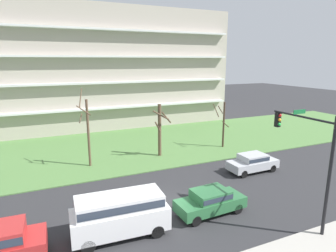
% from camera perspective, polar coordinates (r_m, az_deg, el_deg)
% --- Properties ---
extents(ground, '(160.00, 160.00, 0.00)m').
position_cam_1_polar(ground, '(19.92, -0.34, -15.40)').
color(ground, '#2D2D30').
extents(grass_lawn_strip, '(80.00, 16.00, 0.08)m').
position_cam_1_polar(grass_lawn_strip, '(32.27, -10.49, -4.30)').
color(grass_lawn_strip, '#547F42').
rests_on(grass_lawn_strip, ground).
extents(apartment_building, '(39.67, 11.89, 16.44)m').
position_cam_1_polar(apartment_building, '(44.11, -15.23, 10.81)').
color(apartment_building, '#B2A899').
rests_on(apartment_building, ground).
extents(tree_left, '(1.12, 1.68, 7.04)m').
position_cam_1_polar(tree_left, '(26.53, -15.51, -0.84)').
color(tree_left, brown).
rests_on(tree_left, ground).
extents(tree_center, '(2.10, 1.34, 5.27)m').
position_cam_1_polar(tree_center, '(28.49, -1.57, -0.55)').
color(tree_center, brown).
rests_on(tree_center, ground).
extents(tree_right, '(1.58, 1.86, 5.05)m').
position_cam_1_polar(tree_right, '(32.02, 10.74, 0.51)').
color(tree_right, '#423023').
rests_on(tree_right, ground).
extents(sedan_green_near_left, '(4.48, 2.00, 1.57)m').
position_cam_1_polar(sedan_green_near_left, '(18.85, 8.31, -14.28)').
color(sedan_green_near_left, '#2D6B3D').
rests_on(sedan_green_near_left, ground).
extents(sedan_silver_center_left, '(4.41, 1.82, 1.57)m').
position_cam_1_polar(sedan_silver_center_left, '(26.14, 16.27, -6.80)').
color(sedan_silver_center_left, '#B7BABF').
rests_on(sedan_silver_center_left, ground).
extents(van_white_near_right, '(5.31, 2.30, 2.36)m').
position_cam_1_polar(van_white_near_right, '(16.55, -9.40, -16.35)').
color(van_white_near_right, white).
rests_on(van_white_near_right, ground).
extents(traffic_signal_mast, '(0.90, 4.25, 6.70)m').
position_cam_1_polar(traffic_signal_mast, '(17.94, 26.06, -4.44)').
color(traffic_signal_mast, black).
rests_on(traffic_signal_mast, ground).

